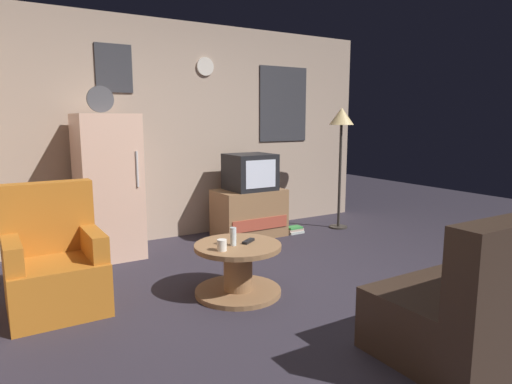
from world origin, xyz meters
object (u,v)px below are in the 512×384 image
object	(u,v)px
remote_control	(248,241)
armchair	(54,266)
couch	(505,297)
crt_tv	(250,172)
wine_glass	(233,236)
book_stack	(294,230)
fridge	(108,186)
coffee_table	(238,269)
tv_stand	(249,213)
standing_lamp	(341,126)
mug_ceramic_white	(222,245)

from	to	relation	value
remote_control	armchair	distance (m)	1.52
armchair	couch	distance (m)	3.20
crt_tv	wine_glass	size ratio (longest dim) A/B	3.60
wine_glass	book_stack	distance (m)	2.23
fridge	wine_glass	bearing A→B (deg)	-70.32
coffee_table	couch	bearing A→B (deg)	-56.94
fridge	book_stack	distance (m)	2.37
fridge	armchair	bearing A→B (deg)	-121.77
tv_stand	remote_control	bearing A→B (deg)	-120.93
armchair	book_stack	world-z (taller)	armchair
crt_tv	book_stack	xyz separation A→B (m)	(0.55, -0.17, -0.77)
fridge	tv_stand	bearing A→B (deg)	-1.85
crt_tv	wine_glass	world-z (taller)	crt_tv
standing_lamp	armchair	bearing A→B (deg)	-167.24
standing_lamp	couch	xyz separation A→B (m)	(-1.22, -2.94, -1.05)
wine_glass	armchair	bearing A→B (deg)	158.54
coffee_table	standing_lamp	bearing A→B (deg)	29.84
standing_lamp	coffee_table	xyz separation A→B (m)	(-2.28, -1.31, -1.14)
mug_ceramic_white	armchair	world-z (taller)	armchair
crt_tv	mug_ceramic_white	xyz separation A→B (m)	(-1.25, -1.66, -0.33)
crt_tv	coffee_table	bearing A→B (deg)	-123.94
armchair	wine_glass	bearing A→B (deg)	-21.46
crt_tv	standing_lamp	world-z (taller)	standing_lamp
armchair	couch	bearing A→B (deg)	-41.48
remote_control	crt_tv	bearing A→B (deg)	26.36
coffee_table	mug_ceramic_white	bearing A→B (deg)	-153.55
tv_stand	armchair	xyz separation A→B (m)	(-2.38, -1.08, 0.05)
standing_lamp	fridge	bearing A→B (deg)	173.92
couch	standing_lamp	bearing A→B (deg)	67.45
standing_lamp	wine_glass	size ratio (longest dim) A/B	10.60
wine_glass	remote_control	distance (m)	0.16
mug_ceramic_white	crt_tv	bearing A→B (deg)	53.06
fridge	mug_ceramic_white	xyz separation A→B (m)	(0.44, -1.72, -0.28)
tv_stand	fridge	bearing A→B (deg)	178.15
wine_glass	armchair	world-z (taller)	armchair
standing_lamp	mug_ceramic_white	xyz separation A→B (m)	(-2.48, -1.41, -0.88)
fridge	armchair	world-z (taller)	fridge
crt_tv	remote_control	world-z (taller)	crt_tv
fridge	remote_control	size ratio (longest dim) A/B	11.80
tv_stand	crt_tv	bearing A→B (deg)	-4.02
coffee_table	book_stack	distance (m)	2.14
coffee_table	book_stack	xyz separation A→B (m)	(1.61, 1.40, -0.18)
couch	book_stack	distance (m)	3.09
wine_glass	mug_ceramic_white	xyz separation A→B (m)	(-0.15, -0.08, -0.03)
armchair	mug_ceramic_white	bearing A→B (deg)	-27.28
coffee_table	wine_glass	size ratio (longest dim) A/B	4.80
remote_control	coffee_table	bearing A→B (deg)	145.99
fridge	standing_lamp	distance (m)	3.00
standing_lamp	remote_control	distance (m)	2.71
book_stack	tv_stand	bearing A→B (deg)	163.39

